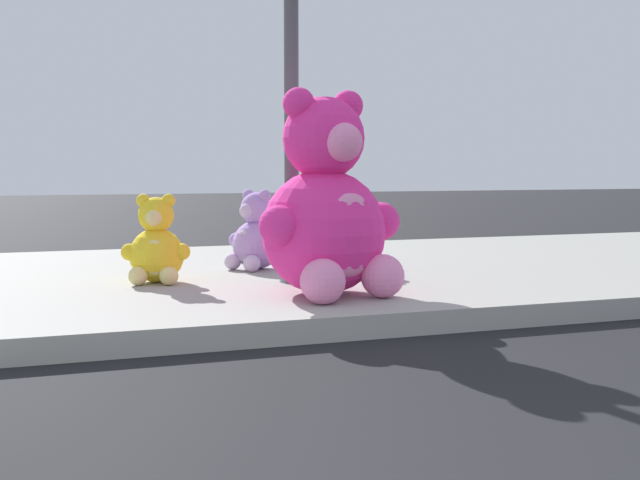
# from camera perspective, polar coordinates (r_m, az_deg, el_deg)

# --- Properties ---
(sidewalk) EXTENTS (28.00, 4.40, 0.15)m
(sidewalk) POSITION_cam_1_polar(r_m,az_deg,el_deg) (6.57, -12.50, -3.16)
(sidewalk) COLOR #9E9B93
(sidewalk) RESTS_ON ground_plane
(sign_pole) EXTENTS (0.56, 0.11, 3.20)m
(sign_pole) POSITION_cam_1_polar(r_m,az_deg,el_deg) (5.98, -2.10, 13.18)
(sign_pole) COLOR #4C4C51
(sign_pole) RESTS_ON sidewalk
(plush_pink_large) EXTENTS (1.07, 0.99, 1.41)m
(plush_pink_large) POSITION_cam_1_polar(r_m,az_deg,el_deg) (5.39, 0.51, 1.97)
(plush_pink_large) COLOR #F22D93
(plush_pink_large) RESTS_ON sidewalk
(plush_lavender) EXTENTS (0.50, 0.48, 0.69)m
(plush_lavender) POSITION_cam_1_polar(r_m,az_deg,el_deg) (6.79, -4.73, 0.19)
(plush_lavender) COLOR #B28CD8
(plush_lavender) RESTS_ON sidewalk
(plush_yellow) EXTENTS (0.51, 0.48, 0.68)m
(plush_yellow) POSITION_cam_1_polar(r_m,az_deg,el_deg) (6.11, -11.79, -0.52)
(plush_yellow) COLOR yellow
(plush_yellow) RESTS_ON sidewalk
(plush_tan) EXTENTS (0.36, 0.35, 0.49)m
(plush_tan) POSITION_cam_1_polar(r_m,az_deg,el_deg) (6.63, 2.27, -0.60)
(plush_tan) COLOR tan
(plush_tan) RESTS_ON sidewalk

